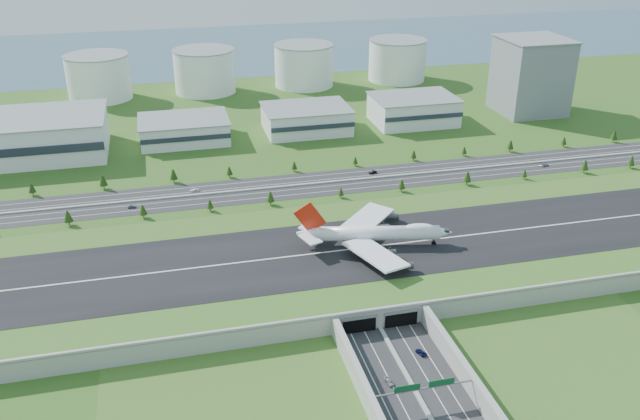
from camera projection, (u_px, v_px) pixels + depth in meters
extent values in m
plane|color=#3C541A|center=(345.00, 266.00, 307.72)|extent=(1200.00, 1200.00, 0.00)
cube|color=#999993|center=(345.00, 258.00, 306.01)|extent=(520.00, 100.00, 8.00)
cube|color=#466221|center=(345.00, 250.00, 304.26)|extent=(520.00, 100.00, 0.16)
cube|color=black|center=(345.00, 250.00, 304.20)|extent=(520.00, 58.00, 0.12)
cube|color=silver|center=(345.00, 250.00, 304.16)|extent=(520.00, 0.90, 0.02)
cube|color=#999993|center=(380.00, 309.00, 260.70)|extent=(520.00, 1.20, 1.20)
cube|color=#999993|center=(376.00, 416.00, 214.36)|extent=(2.40, 100.00, 8.00)
cube|color=#999993|center=(481.00, 397.00, 222.20)|extent=(2.40, 100.00, 8.00)
cube|color=black|center=(359.00, 325.00, 260.48)|extent=(13.00, 1.20, 6.00)
cube|color=black|center=(401.00, 319.00, 264.14)|extent=(13.00, 1.20, 6.00)
cylinder|color=gray|center=(368.00, 407.00, 218.79)|extent=(0.70, 0.70, 7.00)
cylinder|color=gray|center=(476.00, 388.00, 226.97)|extent=(0.70, 0.70, 7.00)
cube|color=gray|center=(424.00, 388.00, 221.29)|extent=(38.00, 0.50, 0.50)
cube|color=#0C4C23|center=(407.00, 388.00, 219.31)|extent=(9.00, 0.30, 2.40)
cube|color=#0C4C23|center=(442.00, 382.00, 221.90)|extent=(9.00, 0.30, 2.40)
cube|color=#28282B|center=(301.00, 185.00, 391.04)|extent=(560.00, 36.00, 0.12)
cylinder|color=#3D2819|center=(69.00, 223.00, 344.09)|extent=(0.50, 0.50, 2.97)
cone|color=#17360E|center=(68.00, 216.00, 342.47)|extent=(4.62, 4.62, 5.94)
cylinder|color=#3D2819|center=(144.00, 215.00, 352.12)|extent=(0.50, 0.50, 2.64)
cone|color=#17360E|center=(143.00, 210.00, 350.67)|extent=(4.11, 4.11, 5.29)
cylinder|color=#3D2819|center=(210.00, 209.00, 359.63)|extent=(0.50, 0.50, 2.33)
cone|color=#17360E|center=(210.00, 204.00, 358.36)|extent=(3.62, 3.62, 4.66)
cylinder|color=#3D2819|center=(271.00, 202.00, 366.54)|extent=(0.50, 0.50, 2.80)
cone|color=#17360E|center=(270.00, 196.00, 365.01)|extent=(4.35, 4.35, 5.59)
cylinder|color=#3D2819|center=(341.00, 196.00, 375.21)|extent=(0.50, 0.50, 2.12)
cone|color=#17360E|center=(341.00, 191.00, 374.04)|extent=(3.30, 3.30, 4.25)
cylinder|color=#3D2819|center=(401.00, 189.00, 382.77)|extent=(0.50, 0.50, 2.62)
cone|color=#17360E|center=(402.00, 184.00, 381.33)|extent=(4.07, 4.07, 5.23)
cylinder|color=#3D2819|center=(467.00, 182.00, 391.32)|extent=(0.50, 0.50, 2.99)
cone|color=#17360E|center=(467.00, 176.00, 389.69)|extent=(4.65, 4.65, 5.98)
cylinder|color=#3D2819|center=(524.00, 177.00, 399.41)|extent=(0.50, 0.50, 2.11)
cone|color=#17360E|center=(525.00, 173.00, 398.25)|extent=(3.28, 3.28, 4.22)
cylinder|color=#3D2819|center=(584.00, 171.00, 407.81)|extent=(0.50, 0.50, 2.99)
cone|color=#17360E|center=(585.00, 165.00, 406.17)|extent=(4.65, 4.65, 5.97)
cylinder|color=#3D2819|center=(630.00, 166.00, 414.76)|extent=(0.50, 0.50, 2.85)
cone|color=#17360E|center=(632.00, 160.00, 413.20)|extent=(4.43, 4.43, 5.70)
cylinder|color=#3D2819|center=(33.00, 193.00, 377.82)|extent=(0.50, 0.50, 2.62)
cone|color=#17360E|center=(32.00, 188.00, 376.38)|extent=(4.07, 4.07, 5.24)
cylinder|color=#3D2819|center=(104.00, 186.00, 385.97)|extent=(0.50, 0.50, 3.04)
cone|color=#17360E|center=(103.00, 180.00, 384.30)|extent=(4.72, 4.72, 6.07)
cylinder|color=#3D2819|center=(174.00, 180.00, 394.46)|extent=(0.50, 0.50, 2.97)
cone|color=#17360E|center=(173.00, 174.00, 392.83)|extent=(4.62, 4.62, 5.94)
cylinder|color=#3D2819|center=(230.00, 175.00, 401.58)|extent=(0.50, 0.50, 2.45)
cone|color=#17360E|center=(229.00, 171.00, 400.23)|extent=(3.81, 3.81, 4.90)
cylinder|color=#3D2819|center=(294.00, 170.00, 410.07)|extent=(0.50, 0.50, 2.29)
cone|color=#17360E|center=(294.00, 165.00, 408.82)|extent=(3.55, 3.55, 4.57)
cylinder|color=#3D2819|center=(355.00, 164.00, 418.41)|extent=(0.50, 0.50, 2.08)
cone|color=#17360E|center=(355.00, 160.00, 417.28)|extent=(3.23, 3.23, 4.16)
cylinder|color=#3D2819|center=(413.00, 159.00, 426.59)|extent=(0.50, 0.50, 2.39)
cone|color=#17360E|center=(414.00, 154.00, 425.28)|extent=(3.71, 3.71, 4.77)
cylinder|color=#3D2819|center=(464.00, 154.00, 434.06)|extent=(0.50, 0.50, 2.21)
cone|color=#17360E|center=(464.00, 150.00, 432.85)|extent=(3.44, 3.44, 4.42)
cylinder|color=#3D2819|center=(510.00, 150.00, 440.91)|extent=(0.50, 0.50, 2.78)
cone|color=#17360E|center=(511.00, 145.00, 439.39)|extent=(4.32, 4.32, 5.55)
cylinder|color=#3D2819|center=(563.00, 145.00, 449.43)|extent=(0.50, 0.50, 2.39)
cone|color=#17360E|center=(564.00, 141.00, 448.12)|extent=(3.71, 3.71, 4.77)
cylinder|color=#3D2819|center=(613.00, 140.00, 457.44)|extent=(0.50, 0.50, 2.94)
cone|color=#17360E|center=(614.00, 135.00, 455.83)|extent=(4.58, 4.58, 5.88)
cube|color=silver|center=(8.00, 138.00, 428.03)|extent=(120.00, 60.00, 25.00)
cube|color=silver|center=(184.00, 130.00, 458.26)|extent=(58.00, 42.00, 15.00)
cube|color=silver|center=(306.00, 119.00, 476.15)|extent=(58.00, 42.00, 17.00)
cube|color=silver|center=(413.00, 110.00, 492.95)|extent=(58.00, 42.00, 19.00)
cube|color=slate|center=(531.00, 76.00, 510.09)|extent=(46.00, 46.00, 55.00)
cylinder|color=white|center=(99.00, 77.00, 546.31)|extent=(50.00, 50.00, 35.00)
cylinder|color=white|center=(205.00, 71.00, 564.63)|extent=(50.00, 50.00, 35.00)
cylinder|color=white|center=(304.00, 66.00, 582.95)|extent=(50.00, 50.00, 35.00)
cylinder|color=white|center=(397.00, 60.00, 601.26)|extent=(50.00, 50.00, 35.00)
cube|color=#3B5B71|center=(224.00, 48.00, 728.80)|extent=(1200.00, 260.00, 0.06)
cylinder|color=white|center=(376.00, 233.00, 305.84)|extent=(57.80, 18.62, 6.60)
cone|color=white|center=(444.00, 232.00, 306.64)|extent=(9.45, 8.19, 6.60)
cone|color=white|center=(308.00, 233.00, 304.87)|extent=(11.46, 8.62, 6.60)
ellipsoid|color=white|center=(419.00, 228.00, 305.33)|extent=(14.83, 7.99, 4.06)
cube|color=white|center=(375.00, 254.00, 290.41)|extent=(23.12, 33.64, 1.63)
cube|color=white|center=(368.00, 218.00, 322.05)|extent=(31.17, 31.53, 1.63)
cylinder|color=#38383D|center=(390.00, 253.00, 296.22)|extent=(5.89, 4.15, 3.09)
cylinder|color=#38383D|center=(407.00, 266.00, 286.14)|extent=(5.89, 4.15, 3.09)
cylinder|color=#38383D|center=(383.00, 227.00, 318.55)|extent=(5.89, 4.15, 3.09)
cylinder|color=#38383D|center=(393.00, 217.00, 328.94)|extent=(5.89, 4.15, 3.09)
cube|color=white|center=(310.00, 239.00, 298.50)|extent=(9.36, 12.68, 0.62)
cube|color=white|center=(310.00, 225.00, 310.60)|extent=(12.19, 12.55, 0.62)
cube|color=red|center=(310.00, 218.00, 301.54)|extent=(14.56, 4.00, 15.45)
cylinder|color=black|center=(434.00, 243.00, 308.85)|extent=(1.96, 0.72, 1.96)
cylinder|color=black|center=(367.00, 247.00, 305.08)|extent=(1.96, 0.72, 1.96)
cylinder|color=black|center=(366.00, 240.00, 311.04)|extent=(1.96, 0.72, 1.96)
cylinder|color=black|center=(353.00, 248.00, 304.92)|extent=(1.96, 0.72, 1.96)
cylinder|color=black|center=(352.00, 241.00, 310.88)|extent=(1.96, 0.72, 1.96)
imported|color=#B0AFB4|center=(389.00, 381.00, 233.98)|extent=(2.64, 4.97, 1.61)
imported|color=#0C0F3D|center=(421.00, 352.00, 248.93)|extent=(3.81, 5.29, 1.34)
imported|color=slate|center=(132.00, 207.00, 363.06)|extent=(4.59, 2.19, 1.51)
imported|color=black|center=(373.00, 172.00, 407.10)|extent=(5.52, 3.50, 1.72)
imported|color=#A1A1A5|center=(544.00, 165.00, 418.21)|extent=(5.97, 3.65, 1.55)
imported|color=white|center=(194.00, 190.00, 383.07)|extent=(5.23, 2.38, 1.49)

